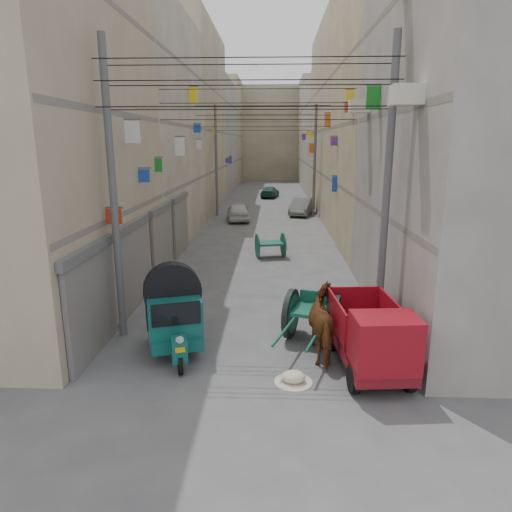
{
  "coord_description": "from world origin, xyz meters",
  "views": [
    {
      "loc": [
        0.69,
        -5.99,
        5.36
      ],
      "look_at": [
        0.18,
        6.5,
        2.24
      ],
      "focal_mm": 32.0,
      "sensor_mm": 36.0,
      "label": 1
    }
  ],
  "objects_px": {
    "horse": "(327,324)",
    "distant_car_white": "(238,212)",
    "feed_sack": "(293,377)",
    "distant_car_green": "(270,192)",
    "mini_truck": "(373,343)",
    "auto_rickshaw": "(173,312)",
    "distant_car_grey": "(302,206)",
    "tonga_cart": "(313,316)",
    "second_cart": "(270,245)"
  },
  "relations": [
    {
      "from": "horse",
      "to": "distant_car_white",
      "type": "relative_size",
      "value": 0.56
    },
    {
      "from": "feed_sack",
      "to": "distant_car_green",
      "type": "relative_size",
      "value": 0.15
    },
    {
      "from": "feed_sack",
      "to": "mini_truck",
      "type": "bearing_deg",
      "value": 11.03
    },
    {
      "from": "mini_truck",
      "to": "distant_car_white",
      "type": "bearing_deg",
      "value": 97.5
    },
    {
      "from": "auto_rickshaw",
      "to": "mini_truck",
      "type": "bearing_deg",
      "value": -30.82
    },
    {
      "from": "distant_car_green",
      "to": "distant_car_grey",
      "type": "bearing_deg",
      "value": 111.7
    },
    {
      "from": "distant_car_white",
      "to": "feed_sack",
      "type": "bearing_deg",
      "value": 90.12
    },
    {
      "from": "feed_sack",
      "to": "distant_car_green",
      "type": "bearing_deg",
      "value": 91.48
    },
    {
      "from": "tonga_cart",
      "to": "mini_truck",
      "type": "distance_m",
      "value": 2.32
    },
    {
      "from": "distant_car_green",
      "to": "distant_car_white",
      "type": "bearing_deg",
      "value": 90.53
    },
    {
      "from": "feed_sack",
      "to": "distant_car_green",
      "type": "xyz_separation_m",
      "value": [
        -0.94,
        36.43,
        0.4
      ]
    },
    {
      "from": "auto_rickshaw",
      "to": "mini_truck",
      "type": "distance_m",
      "value": 5.06
    },
    {
      "from": "auto_rickshaw",
      "to": "tonga_cart",
      "type": "xyz_separation_m",
      "value": [
        3.7,
        0.8,
        -0.35
      ]
    },
    {
      "from": "distant_car_white",
      "to": "distant_car_grey",
      "type": "height_order",
      "value": "distant_car_grey"
    },
    {
      "from": "horse",
      "to": "distant_car_grey",
      "type": "relative_size",
      "value": 0.53
    },
    {
      "from": "horse",
      "to": "tonga_cart",
      "type": "bearing_deg",
      "value": -79.83
    },
    {
      "from": "tonga_cart",
      "to": "distant_car_green",
      "type": "relative_size",
      "value": 0.9
    },
    {
      "from": "mini_truck",
      "to": "distant_car_green",
      "type": "distance_m",
      "value": 36.18
    },
    {
      "from": "feed_sack",
      "to": "horse",
      "type": "xyz_separation_m",
      "value": [
        0.91,
        1.42,
        0.73
      ]
    },
    {
      "from": "auto_rickshaw",
      "to": "distant_car_white",
      "type": "xyz_separation_m",
      "value": [
        0.06,
        20.7,
        -0.45
      ]
    },
    {
      "from": "auto_rickshaw",
      "to": "horse",
      "type": "height_order",
      "value": "auto_rickshaw"
    },
    {
      "from": "distant_car_grey",
      "to": "tonga_cart",
      "type": "bearing_deg",
      "value": -78.5
    },
    {
      "from": "auto_rickshaw",
      "to": "second_cart",
      "type": "relative_size",
      "value": 1.74
    },
    {
      "from": "auto_rickshaw",
      "to": "distant_car_white",
      "type": "distance_m",
      "value": 20.71
    },
    {
      "from": "feed_sack",
      "to": "distant_car_white",
      "type": "relative_size",
      "value": 0.15
    },
    {
      "from": "auto_rickshaw",
      "to": "mini_truck",
      "type": "height_order",
      "value": "auto_rickshaw"
    },
    {
      "from": "distant_car_white",
      "to": "distant_car_grey",
      "type": "bearing_deg",
      "value": -155.51
    },
    {
      "from": "mini_truck",
      "to": "horse",
      "type": "relative_size",
      "value": 1.6
    },
    {
      "from": "distant_car_white",
      "to": "second_cart",
      "type": "bearing_deg",
      "value": 95.12
    },
    {
      "from": "tonga_cart",
      "to": "second_cart",
      "type": "xyz_separation_m",
      "value": [
        -1.28,
        9.42,
        -0.1
      ]
    },
    {
      "from": "distant_car_grey",
      "to": "distant_car_green",
      "type": "relative_size",
      "value": 1.06
    },
    {
      "from": "horse",
      "to": "distant_car_green",
      "type": "distance_m",
      "value": 35.06
    },
    {
      "from": "tonga_cart",
      "to": "horse",
      "type": "distance_m",
      "value": 0.97
    },
    {
      "from": "tonga_cart",
      "to": "horse",
      "type": "height_order",
      "value": "horse"
    },
    {
      "from": "feed_sack",
      "to": "distant_car_white",
      "type": "distance_m",
      "value": 22.45
    },
    {
      "from": "distant_car_green",
      "to": "auto_rickshaw",
      "type": "bearing_deg",
      "value": 95.34
    },
    {
      "from": "auto_rickshaw",
      "to": "mini_truck",
      "type": "relative_size",
      "value": 0.82
    },
    {
      "from": "distant_car_white",
      "to": "tonga_cart",
      "type": "bearing_deg",
      "value": 92.78
    },
    {
      "from": "auto_rickshaw",
      "to": "distant_car_grey",
      "type": "height_order",
      "value": "auto_rickshaw"
    },
    {
      "from": "second_cart",
      "to": "distant_car_white",
      "type": "height_order",
      "value": "distant_car_white"
    },
    {
      "from": "auto_rickshaw",
      "to": "distant_car_green",
      "type": "distance_m",
      "value": 34.96
    },
    {
      "from": "distant_car_white",
      "to": "distant_car_grey",
      "type": "relative_size",
      "value": 0.95
    },
    {
      "from": "mini_truck",
      "to": "second_cart",
      "type": "distance_m",
      "value": 11.66
    },
    {
      "from": "horse",
      "to": "mini_truck",
      "type": "bearing_deg",
      "value": 125.07
    },
    {
      "from": "feed_sack",
      "to": "distant_car_green",
      "type": "distance_m",
      "value": 36.44
    },
    {
      "from": "tonga_cart",
      "to": "distant_car_grey",
      "type": "xyz_separation_m",
      "value": [
        1.0,
        22.82,
        -0.09
      ]
    },
    {
      "from": "auto_rickshaw",
      "to": "horse",
      "type": "distance_m",
      "value": 3.98
    },
    {
      "from": "feed_sack",
      "to": "distant_car_white",
      "type": "bearing_deg",
      "value": 97.72
    },
    {
      "from": "auto_rickshaw",
      "to": "tonga_cart",
      "type": "bearing_deg",
      "value": -5.21
    },
    {
      "from": "auto_rickshaw",
      "to": "distant_car_grey",
      "type": "bearing_deg",
      "value": 61.35
    }
  ]
}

